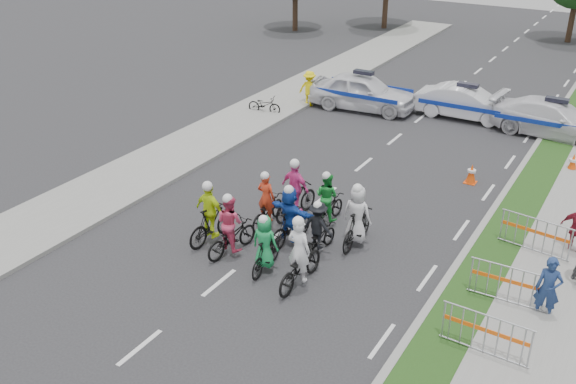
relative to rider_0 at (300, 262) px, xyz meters
The scene contains 26 objects.
ground 2.21m from the rider_0, 150.69° to the right, with size 90.00×90.00×0.00m, color #28282B.
curb_right 5.18m from the rider_0, 50.55° to the left, with size 0.20×60.00×0.12m, color gray.
grass_strip 5.65m from the rider_0, 45.03° to the left, with size 1.20×60.00×0.11m, color #204014.
sidewalk_right 7.03m from the rider_0, 34.55° to the left, with size 2.40×60.00×0.13m, color gray.
sidewalk_left 9.25m from the rider_0, 154.52° to the left, with size 3.00×60.00×0.13m, color gray.
rider_0 is the anchor object (origin of this frame).
rider_1 1.11m from the rider_0, behind, with size 0.76×1.67×1.71m.
rider_2 2.45m from the rider_0, behind, with size 0.94×1.92×1.88m.
rider_3 3.33m from the rider_0, 169.43° to the left, with size 1.02×1.91×1.96m.
rider_4 1.66m from the rider_0, 101.50° to the left, with size 0.96×1.66×1.66m.
rider_5 2.08m from the rider_0, 127.35° to the left, with size 1.56×1.86×1.90m.
rider_6 3.35m from the rider_0, 136.96° to the left, with size 0.70×1.79×1.79m.
rider_7 2.60m from the rider_0, 81.15° to the left, with size 0.84×1.88×1.97m.
rider_8 3.42m from the rider_0, 105.91° to the left, with size 0.78×1.76×1.75m.
rider_9 3.69m from the rider_0, 121.67° to the left, with size 1.06×1.96×1.99m.
police_car_0 14.51m from the rider_0, 108.46° to the left, with size 1.94×4.82×1.64m, color white.
police_car_1 14.97m from the rider_0, 90.76° to the left, with size 1.49×4.29×1.41m, color white.
police_car_2 15.06m from the rider_0, 76.46° to the left, with size 2.03×5.00×1.45m, color white.
spectator_0 6.00m from the rider_0, 17.23° to the left, with size 0.60×0.39×1.64m, color navy.
marshal_hiviz 14.71m from the rider_0, 118.08° to the left, with size 1.06×0.61×1.64m, color yellow.
barrier_0 4.88m from the rider_0, ahead, with size 2.00×0.50×1.12m, color #A5A8AD, non-canonical shape.
barrier_1 5.19m from the rider_0, 20.25° to the left, with size 2.00×0.50×1.12m, color #A5A8AD, non-canonical shape.
barrier_2 6.73m from the rider_0, 43.66° to the left, with size 2.00×0.50×1.12m, color #A5A8AD, non-canonical shape.
cone_0 8.68m from the rider_0, 76.59° to the left, with size 0.40×0.40×0.70m.
cone_1 12.24m from the rider_0, 66.56° to the left, with size 0.40×0.40×0.70m.
parked_bike 13.65m from the rider_0, 126.48° to the left, with size 0.54×1.54×0.81m, color black.
Camera 1 is at (8.71, -11.11, 9.47)m, focal length 40.00 mm.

